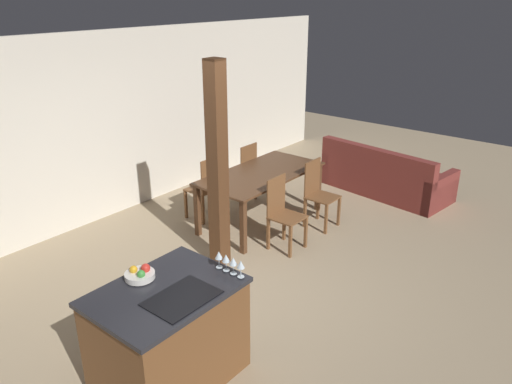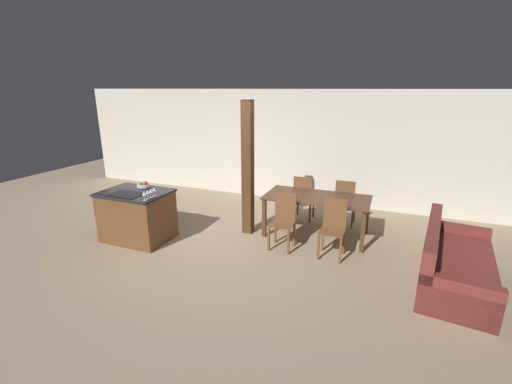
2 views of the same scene
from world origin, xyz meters
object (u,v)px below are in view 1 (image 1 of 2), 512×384
at_px(wine_glass_far, 226,259).
at_px(dining_chair_far_right, 244,172).
at_px(kitchen_island, 169,335).
at_px(wine_glass_end, 219,256).
at_px(fruit_bowl, 140,274).
at_px(dining_chair_near_left, 283,212).
at_px(wine_glass_middle, 233,262).
at_px(dining_table, 261,179).
at_px(timber_post, 218,168).
at_px(dining_chair_far_left, 206,187).
at_px(wine_glass_near, 241,265).
at_px(couch, 385,177).
at_px(dining_chair_near_right, 318,193).

distance_m(wine_glass_far, dining_chair_far_right, 3.77).
relative_size(kitchen_island, wine_glass_end, 7.64).
height_order(kitchen_island, fruit_bowl, fruit_bowl).
distance_m(kitchen_island, dining_chair_far_right, 4.05).
bearing_deg(kitchen_island, dining_chair_near_left, 14.88).
bearing_deg(fruit_bowl, wine_glass_middle, -46.06).
bearing_deg(dining_table, timber_post, -164.93).
bearing_deg(dining_chair_far_left, wine_glass_near, 49.95).
bearing_deg(timber_post, kitchen_island, -149.28).
xyz_separation_m(kitchen_island, wine_glass_near, (0.53, -0.37, 0.59)).
height_order(wine_glass_near, dining_chair_far_left, wine_glass_near).
bearing_deg(wine_glass_middle, dining_chair_far_right, 39.04).
xyz_separation_m(fruit_bowl, wine_glass_end, (0.55, -0.40, 0.08)).
distance_m(fruit_bowl, wine_glass_near, 0.86).
bearing_deg(wine_glass_near, wine_glass_middle, 90.00).
relative_size(wine_glass_near, couch, 0.07).
bearing_deg(wine_glass_far, wine_glass_middle, -90.00).
distance_m(fruit_bowl, dining_chair_far_left, 3.22).
bearing_deg(wine_glass_middle, fruit_bowl, 133.94).
distance_m(couch, timber_post, 3.65).
height_order(wine_glass_near, couch, wine_glass_near).
xyz_separation_m(dining_table, dining_chair_far_left, (-0.43, 0.70, -0.17)).
bearing_deg(wine_glass_near, dining_chair_far_right, 40.02).
height_order(wine_glass_near, dining_table, wine_glass_near).
distance_m(dining_table, timber_post, 1.43).
distance_m(dining_chair_far_left, couch, 3.10).
height_order(dining_chair_near_right, couch, dining_chair_near_right).
height_order(dining_chair_near_right, dining_chair_far_left, same).
height_order(wine_glass_near, wine_glass_far, same).
height_order(wine_glass_middle, timber_post, timber_post).
height_order(dining_chair_far_left, couch, dining_chair_far_left).
xyz_separation_m(dining_table, dining_chair_near_left, (-0.43, -0.70, -0.17)).
bearing_deg(dining_chair_near_right, dining_chair_far_left, 121.58).
xyz_separation_m(kitchen_island, fruit_bowl, (-0.02, 0.28, 0.51)).
relative_size(dining_table, couch, 0.88).
relative_size(dining_table, dining_chair_near_right, 1.98).
bearing_deg(dining_table, wine_glass_near, -144.86).
height_order(wine_glass_middle, wine_glass_far, same).
xyz_separation_m(kitchen_island, dining_table, (3.04, 1.39, 0.21)).
distance_m(dining_table, dining_chair_near_right, 0.84).
bearing_deg(fruit_bowl, dining_chair_far_right, 27.47).
xyz_separation_m(dining_chair_near_right, couch, (1.77, -0.21, -0.23)).
bearing_deg(dining_chair_near_right, dining_table, 121.58).
relative_size(dining_chair_far_left, dining_chair_far_right, 1.00).
relative_size(wine_glass_end, dining_chair_far_left, 0.16).
height_order(wine_glass_middle, dining_chair_near_left, wine_glass_middle).
height_order(kitchen_island, wine_glass_middle, wine_glass_middle).
relative_size(dining_table, dining_chair_far_left, 1.98).
bearing_deg(kitchen_island, dining_chair_far_left, 38.86).
height_order(kitchen_island, wine_glass_far, wine_glass_far).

